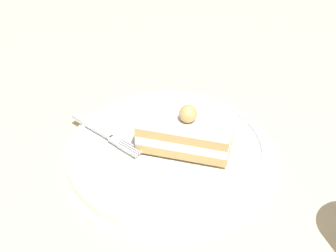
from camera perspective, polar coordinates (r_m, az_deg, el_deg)
ground_plane at (r=0.59m, az=1.00°, el=-5.09°), size 2.40×2.40×0.00m
dessert_plate at (r=0.61m, az=0.00°, el=-2.77°), size 0.25×0.25×0.02m
cake_slice at (r=0.59m, az=2.00°, el=-0.79°), size 0.09×0.12×0.06m
fork at (r=0.62m, az=-7.08°, el=-1.02°), size 0.01×0.12×0.00m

